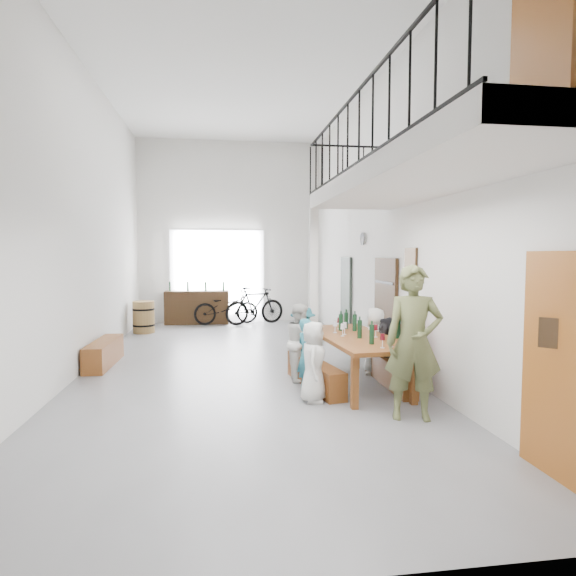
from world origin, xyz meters
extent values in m
plane|color=slate|center=(0.00, 0.00, 0.00)|extent=(12.00, 12.00, 0.00)
plane|color=white|center=(0.00, 6.00, 2.75)|extent=(5.50, 0.00, 5.50)
plane|color=white|center=(0.00, -6.00, 2.75)|extent=(5.50, 0.00, 5.50)
plane|color=white|center=(-2.75, 0.00, 2.75)|extent=(0.00, 12.00, 12.00)
plane|color=white|center=(2.75, 0.00, 2.75)|extent=(0.00, 12.00, 12.00)
plane|color=white|center=(0.00, 0.00, 5.50)|extent=(12.00, 12.00, 0.00)
cube|color=white|center=(-0.40, 5.94, 1.40)|extent=(2.80, 0.08, 2.80)
cube|color=brown|center=(2.70, -4.90, 1.05)|extent=(0.06, 0.95, 2.10)
cube|color=#321F0D|center=(2.70, -0.30, 1.00)|extent=(0.06, 1.10, 2.00)
cube|color=#29322A|center=(2.70, 2.50, 1.00)|extent=(0.06, 0.80, 2.00)
cube|color=brown|center=(2.70, -4.50, 4.10)|extent=(0.06, 0.90, 1.95)
cube|color=#392817|center=(2.72, -1.40, 1.90)|extent=(0.04, 0.45, 0.55)
cylinder|color=white|center=(2.71, 1.20, 2.40)|extent=(0.04, 0.28, 0.28)
cube|color=white|center=(2.00, -3.20, 3.00)|extent=(1.50, 5.60, 0.25)
cube|color=black|center=(1.27, -3.20, 3.98)|extent=(0.03, 5.60, 0.03)
cube|color=black|center=(1.27, -3.20, 3.15)|extent=(0.03, 5.60, 0.03)
cube|color=black|center=(2.00, -0.42, 3.98)|extent=(1.50, 0.03, 0.03)
cube|color=white|center=(1.30, -0.45, 1.44)|extent=(0.14, 0.14, 2.88)
cube|color=brown|center=(1.76, -1.60, 0.76)|extent=(1.24, 2.60, 0.06)
cube|color=brown|center=(1.42, -2.71, 0.36)|extent=(0.09, 0.09, 0.73)
cube|color=brown|center=(2.28, -2.64, 0.36)|extent=(0.09, 0.09, 0.73)
cube|color=brown|center=(1.24, -0.55, 0.36)|extent=(0.09, 0.09, 0.73)
cube|color=brown|center=(2.10, -0.48, 0.36)|extent=(0.09, 0.09, 0.73)
cube|color=brown|center=(1.10, -1.59, 0.21)|extent=(0.61, 1.81, 0.41)
cube|color=brown|center=(2.30, -1.62, 0.21)|extent=(0.26, 1.83, 0.42)
cylinder|color=black|center=(1.76, -1.79, 0.97)|extent=(0.07, 0.07, 0.35)
cylinder|color=black|center=(1.80, -0.84, 0.97)|extent=(0.07, 0.07, 0.35)
cylinder|color=black|center=(1.79, -2.29, 0.97)|extent=(0.07, 0.07, 0.35)
cylinder|color=black|center=(1.88, -1.12, 0.97)|extent=(0.07, 0.07, 0.35)
cylinder|color=black|center=(1.66, -1.03, 0.97)|extent=(0.07, 0.07, 0.35)
cube|color=brown|center=(-2.50, 0.42, 0.23)|extent=(0.40, 1.66, 0.46)
cylinder|color=olive|center=(-2.33, 4.16, 0.42)|extent=(0.56, 0.56, 0.84)
cylinder|color=black|center=(-2.33, 4.16, 0.21)|extent=(0.57, 0.57, 0.05)
cylinder|color=black|center=(-2.33, 4.16, 0.63)|extent=(0.57, 0.57, 0.05)
cube|color=#321F0D|center=(-1.01, 5.65, 0.49)|extent=(1.89, 0.60, 0.98)
cylinder|color=black|center=(-1.79, 5.69, 1.12)|extent=(0.06, 0.06, 0.28)
cylinder|color=black|center=(-1.27, 5.64, 1.12)|extent=(0.06, 0.06, 0.28)
cylinder|color=black|center=(-0.75, 5.63, 1.12)|extent=(0.06, 0.06, 0.28)
cylinder|color=black|center=(-0.23, 5.63, 1.12)|extent=(0.06, 0.06, 0.28)
imported|color=silver|center=(0.93, -2.32, 0.57)|extent=(0.49, 0.63, 1.13)
imported|color=#246978|center=(0.94, -1.77, 0.55)|extent=(0.38, 0.47, 1.11)
imported|color=silver|center=(0.96, -1.10, 0.64)|extent=(0.50, 0.63, 1.27)
imported|color=#246978|center=(1.05, -0.79, 0.59)|extent=(0.72, 0.88, 1.19)
imported|color=red|center=(2.41, -2.08, 0.67)|extent=(0.40, 0.81, 1.33)
imported|color=black|center=(2.32, -1.44, 0.53)|extent=(0.40, 1.00, 1.06)
imported|color=silver|center=(2.30, -0.93, 0.58)|extent=(0.57, 0.66, 1.15)
imported|color=brown|center=(2.04, -3.18, 0.97)|extent=(0.80, 0.63, 1.94)
imported|color=#175318|center=(2.45, 0.60, 0.19)|extent=(0.38, 0.34, 0.38)
imported|color=black|center=(-0.15, 5.46, 0.50)|extent=(2.00, 1.01, 1.01)
imported|color=black|center=(0.69, 5.29, 0.56)|extent=(1.92, 1.12, 1.11)
camera|label=1|loc=(-0.37, -8.83, 2.07)|focal=30.00mm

